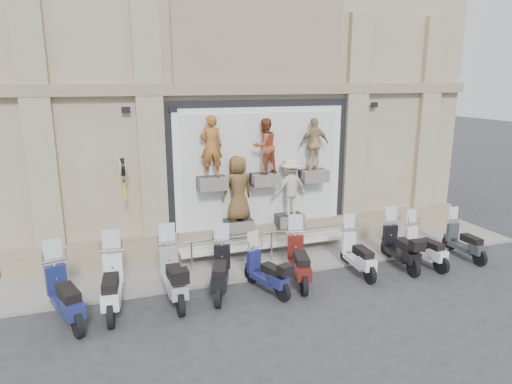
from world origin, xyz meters
The scene contains 16 objects.
ground centered at (0.00, 0.00, 0.00)m, with size 90.00×90.00×0.00m, color #2D2D2F.
sidewalk centered at (0.00, 2.10, 0.04)m, with size 16.00×2.20×0.08m, color gray.
building centered at (0.00, 7.00, 6.00)m, with size 14.00×8.60×12.00m, color tan, non-canonical shape.
shop_vitrine centered at (0.03, 2.75, 2.36)m, with size 5.60×0.83×4.30m.
guard_rail centered at (0.00, 2.00, 0.47)m, with size 5.06×0.10×0.93m, color #9EA0A5, non-canonical shape.
clock_sign_bracket centered at (-3.90, 2.47, 2.80)m, with size 0.10×0.80×1.02m.
scooter_a centered at (-5.37, 0.37, 0.85)m, with size 0.61×2.09×1.70m, color #161D4E, non-canonical shape.
scooter_b centered at (-4.40, 0.57, 0.85)m, with size 0.61×2.10×1.71m, color silver, non-canonical shape.
scooter_c centered at (-3.02, 0.60, 0.86)m, with size 0.61×2.11×1.71m, color gray, non-canonical shape.
scooter_d centered at (-1.87, 0.61, 0.80)m, with size 0.57×1.96×1.59m, color black, non-canonical shape.
scooter_e centered at (-0.78, 0.32, 0.70)m, with size 0.51×1.73×1.41m, color navy, non-canonical shape.
scooter_f centered at (0.19, 0.54, 0.82)m, with size 0.59×2.02×1.64m, color #50120D, non-canonical shape.
scooter_g centered at (1.92, 0.54, 0.75)m, with size 0.54×1.85×1.50m, color silver, non-canonical shape.
scooter_h centered at (3.29, 0.55, 0.79)m, with size 0.57×1.95×1.58m, color black, non-canonical shape.
scooter_i centered at (4.00, 0.43, 0.74)m, with size 0.53×1.82×1.48m, color silver, non-canonical shape.
scooter_j centered at (5.46, 0.47, 0.70)m, with size 0.50×1.73×1.40m, color #2B3135, non-canonical shape.
Camera 1 is at (-4.45, -9.40, 5.10)m, focal length 32.00 mm.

